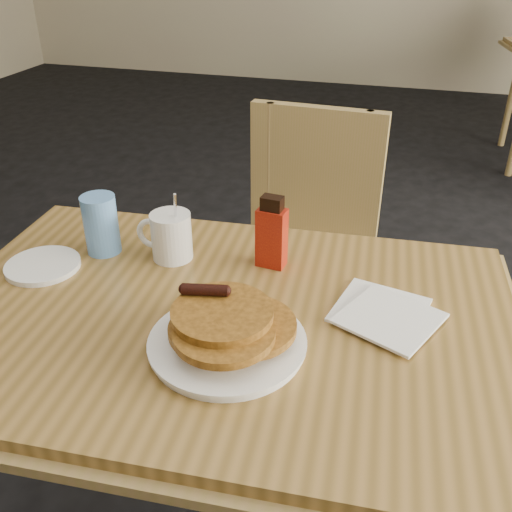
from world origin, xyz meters
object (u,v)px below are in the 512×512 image
Objects in this scene: chair_main_far at (307,233)px; syrup_bottle at (272,234)px; blue_tumbler at (101,224)px; main_table at (222,330)px; pancake_plate at (227,334)px; coffee_mug at (170,235)px.

chair_main_far is 0.59m from syrup_bottle.
main_table is at bearing -24.48° from blue_tumbler.
syrup_bottle is 1.20× the size of blue_tumbler.
chair_main_far reaches higher than main_table.
main_table is 0.13m from pancake_plate.
syrup_bottle is (0.00, 0.30, 0.04)m from pancake_plate.
syrup_bottle is at bearing 76.44° from main_table.
blue_tumbler is at bearing -166.84° from syrup_bottle.
chair_main_far reaches higher than syrup_bottle.
pancake_plate is at bearing -64.51° from main_table.
chair_main_far is 6.89× the size of blue_tumbler.
chair_main_far is at bearing 87.86° from main_table.
blue_tumbler is at bearing 155.52° from main_table.
coffee_mug is (-0.17, 0.17, 0.10)m from main_table.
pancake_plate is (0.02, -0.82, 0.23)m from chair_main_far.
pancake_plate is 1.67× the size of coffee_mug.
main_table is 0.74m from chair_main_far.
coffee_mug is at bearing -166.10° from syrup_bottle.
pancake_plate is at bearing -84.08° from syrup_bottle.
syrup_bottle reaches higher than blue_tumbler.
syrup_bottle is at bearing 89.70° from pancake_plate.
chair_main_far is 3.33× the size of pancake_plate.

